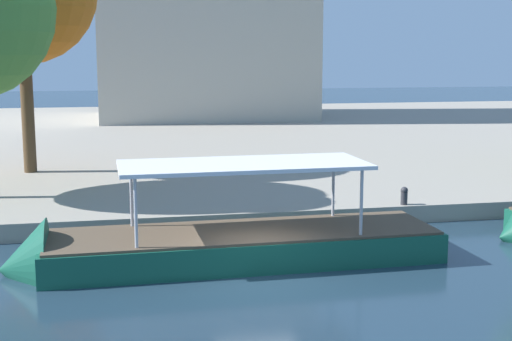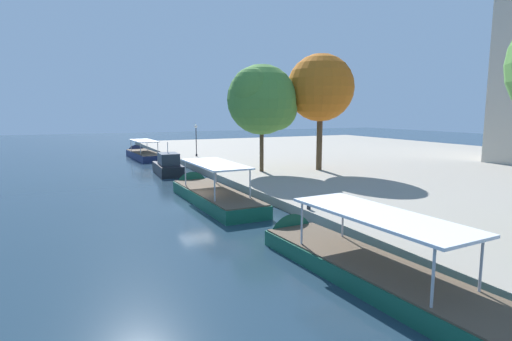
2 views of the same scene
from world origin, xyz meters
name	(u,v)px [view 1 (image 1 of 2)]	position (x,y,z in m)	size (l,w,h in m)	color
ground_plane	(261,276)	(0.00, 0.00, 0.00)	(220.00, 220.00, 0.00)	#1E3342
dock_promenade	(170,137)	(0.00, 32.69, 0.34)	(120.00, 55.00, 0.68)	gray
tour_boat_2	(210,253)	(-1.28, 1.57, 0.32)	(13.53, 3.53, 4.44)	#14513D
mooring_bollard_0	(404,195)	(6.82, 5.51, 1.06)	(0.29, 0.29, 0.70)	#2D2D33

